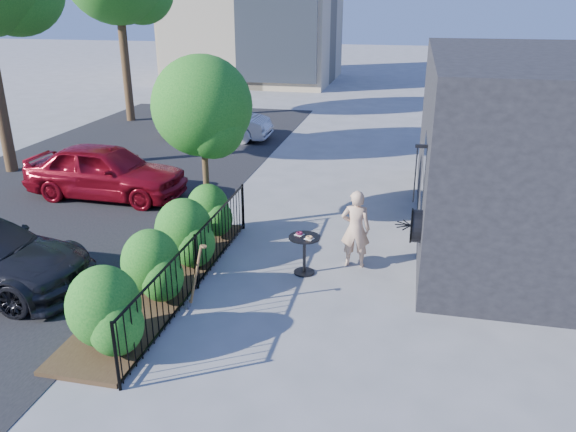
% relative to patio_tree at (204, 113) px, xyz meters
% --- Properties ---
extents(ground, '(120.00, 120.00, 0.00)m').
position_rel_patio_tree_xyz_m(ground, '(2.24, -2.76, -2.76)').
color(ground, gray).
rests_on(ground, ground).
extents(shop_building, '(6.22, 9.00, 4.00)m').
position_rel_patio_tree_xyz_m(shop_building, '(7.73, 1.74, -0.76)').
color(shop_building, black).
rests_on(shop_building, ground).
extents(fence, '(0.05, 6.05, 1.10)m').
position_rel_patio_tree_xyz_m(fence, '(0.74, -2.76, -2.20)').
color(fence, black).
rests_on(fence, ground).
extents(planting_bed, '(1.30, 6.00, 0.08)m').
position_rel_patio_tree_xyz_m(planting_bed, '(0.04, -2.76, -2.72)').
color(planting_bed, '#382616').
rests_on(planting_bed, ground).
extents(shrubs, '(1.10, 5.60, 1.24)m').
position_rel_patio_tree_xyz_m(shrubs, '(0.14, -2.66, -2.06)').
color(shrubs, '#145917').
rests_on(shrubs, ground).
extents(patio_tree, '(2.20, 2.20, 3.94)m').
position_rel_patio_tree_xyz_m(patio_tree, '(0.00, 0.00, 0.00)').
color(patio_tree, '#3F2B19').
rests_on(patio_tree, ground).
extents(street, '(9.00, 30.00, 0.01)m').
position_rel_patio_tree_xyz_m(street, '(-4.76, 0.24, -2.76)').
color(street, black).
rests_on(street, ground).
extents(cafe_table, '(0.62, 0.62, 0.83)m').
position_rel_patio_tree_xyz_m(cafe_table, '(2.56, -1.70, -2.22)').
color(cafe_table, black).
rests_on(cafe_table, ground).
extents(woman, '(0.59, 0.39, 1.61)m').
position_rel_patio_tree_xyz_m(woman, '(3.49, -1.15, -1.96)').
color(woman, '#D6AB8A').
rests_on(woman, ground).
extents(shovel, '(0.43, 0.17, 1.28)m').
position_rel_patio_tree_xyz_m(shovel, '(0.98, -3.48, -2.20)').
color(shovel, brown).
rests_on(shovel, ground).
extents(car_red, '(4.38, 1.86, 1.48)m').
position_rel_patio_tree_xyz_m(car_red, '(-3.54, 1.64, -2.02)').
color(car_red, maroon).
rests_on(car_red, ground).
extents(car_silver, '(4.23, 1.56, 1.38)m').
position_rel_patio_tree_xyz_m(car_silver, '(-2.86, 8.69, -2.07)').
color(car_silver, '#B1B1B6').
rests_on(car_silver, ground).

